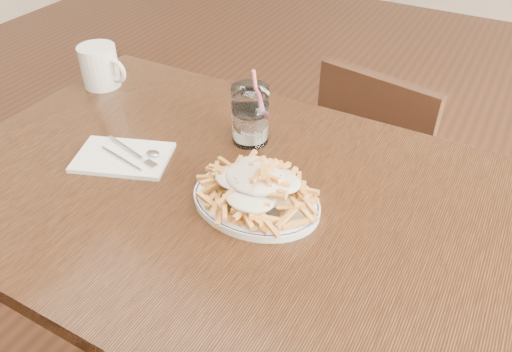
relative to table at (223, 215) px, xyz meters
The scene contains 8 objects.
table is the anchor object (origin of this frame).
chair_far 0.72m from the table, 76.56° to the left, with size 0.42×0.42×0.78m.
fries_plate 0.12m from the table, ahead, with size 0.30×0.28×0.02m.
loaded_fries 0.16m from the table, ahead, with size 0.26×0.22×0.07m.
napkin 0.25m from the table, behind, with size 0.20×0.13×0.01m, color white.
cutlery 0.26m from the table, behind, with size 0.17×0.08×0.01m.
water_glass 0.23m from the table, 100.32° to the left, with size 0.08×0.08×0.18m.
coffee_mug 0.58m from the table, 157.05° to the left, with size 0.14×0.10×0.11m.
Camera 1 is at (0.44, -0.65, 1.39)m, focal length 35.00 mm.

